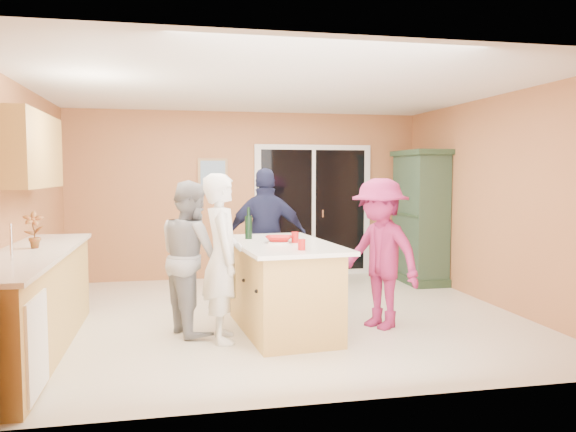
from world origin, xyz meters
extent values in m
plane|color=beige|center=(0.00, 0.00, 0.00)|extent=(5.50, 5.50, 0.00)
cube|color=white|center=(0.00, 0.00, 2.60)|extent=(5.50, 5.00, 0.10)
cube|color=#DE905B|center=(0.00, 2.50, 1.30)|extent=(5.50, 0.10, 2.60)
cube|color=#DE905B|center=(0.00, -2.50, 1.30)|extent=(5.50, 0.10, 2.60)
cube|color=#DE905B|center=(-2.75, 0.00, 1.30)|extent=(0.10, 5.00, 2.60)
cube|color=#DE905B|center=(2.75, 0.00, 1.30)|extent=(0.10, 5.00, 2.60)
cube|color=tan|center=(-2.45, -0.90, 0.45)|extent=(0.60, 3.00, 0.90)
cube|color=white|center=(-2.44, -0.90, 0.92)|extent=(0.65, 3.05, 0.04)
cylinder|color=silver|center=(-2.45, -1.40, 1.09)|extent=(0.02, 0.02, 0.30)
cube|color=tan|center=(-2.58, -0.20, 1.88)|extent=(0.35, 1.60, 0.75)
cube|color=silver|center=(1.05, 2.47, 1.05)|extent=(1.90, 0.05, 2.10)
cube|color=black|center=(1.05, 2.46, 1.05)|extent=(1.70, 0.03, 1.94)
cube|color=silver|center=(1.05, 2.45, 1.05)|extent=(0.06, 0.04, 1.94)
cube|color=silver|center=(1.20, 2.44, 1.00)|extent=(0.02, 0.03, 0.12)
cube|color=#A27D51|center=(-0.55, 2.48, 1.60)|extent=(0.46, 0.03, 0.56)
cube|color=teal|center=(-0.55, 2.47, 1.60)|extent=(0.38, 0.02, 0.48)
cube|color=tan|center=(-0.05, -0.61, 0.45)|extent=(0.95, 1.64, 0.89)
cube|color=white|center=(-0.05, -0.61, 0.91)|extent=(1.12, 1.85, 0.04)
cube|color=black|center=(-0.05, -0.61, 0.05)|extent=(0.86, 1.55, 0.10)
cube|color=#233924|center=(2.49, 1.58, 0.06)|extent=(0.55, 1.04, 0.12)
cube|color=#2F4734|center=(2.49, 1.58, 0.98)|extent=(0.49, 0.98, 1.85)
cube|color=#233924|center=(2.49, 1.58, 1.95)|extent=(0.57, 1.08, 0.08)
imported|color=white|center=(-0.69, -0.82, 0.82)|extent=(0.40, 0.61, 1.65)
imported|color=gray|center=(-0.98, -0.47, 0.79)|extent=(0.82, 0.92, 1.58)
imported|color=#1A1B39|center=(-0.04, 0.49, 0.86)|extent=(1.02, 0.47, 1.71)
imported|color=#911F53|center=(0.99, -0.68, 0.80)|extent=(1.01, 1.19, 1.59)
imported|color=#B41514|center=(-0.09, -0.61, 0.97)|extent=(0.34, 0.34, 0.07)
imported|color=red|center=(-2.45, -0.65, 1.12)|extent=(0.20, 0.16, 0.35)
cylinder|color=#B41514|center=(0.01, -1.22, 0.98)|extent=(0.09, 0.09, 0.10)
cylinder|color=#B41514|center=(0.07, -0.64, 0.99)|extent=(0.09, 0.09, 0.11)
cylinder|color=black|center=(-0.36, -0.22, 1.06)|extent=(0.08, 0.08, 0.25)
cylinder|color=black|center=(-0.36, -0.22, 1.23)|extent=(0.03, 0.03, 0.09)
cylinder|color=white|center=(-0.10, -0.66, 0.94)|extent=(0.25, 0.25, 0.02)
camera|label=1|loc=(-1.16, -6.27, 1.65)|focal=35.00mm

